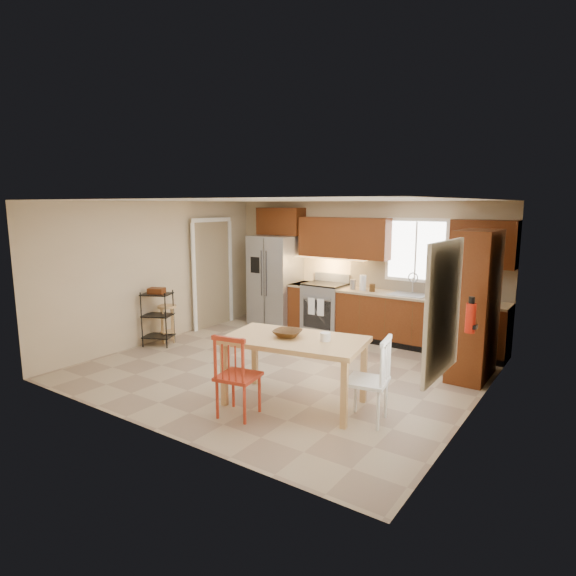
# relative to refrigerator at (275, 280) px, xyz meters

# --- Properties ---
(floor) EXTENTS (5.50, 5.50, 0.00)m
(floor) POSITION_rel_refrigerator_xyz_m (1.70, -2.12, -0.91)
(floor) COLOR tan
(floor) RESTS_ON ground
(ceiling) EXTENTS (5.50, 5.00, 0.02)m
(ceiling) POSITION_rel_refrigerator_xyz_m (1.70, -2.12, 1.59)
(ceiling) COLOR silver
(ceiling) RESTS_ON ground
(wall_back) EXTENTS (5.50, 0.02, 2.50)m
(wall_back) POSITION_rel_refrigerator_xyz_m (1.70, 0.38, 0.34)
(wall_back) COLOR #CCB793
(wall_back) RESTS_ON ground
(wall_front) EXTENTS (5.50, 0.02, 2.50)m
(wall_front) POSITION_rel_refrigerator_xyz_m (1.70, -4.62, 0.34)
(wall_front) COLOR #CCB793
(wall_front) RESTS_ON ground
(wall_left) EXTENTS (0.02, 5.00, 2.50)m
(wall_left) POSITION_rel_refrigerator_xyz_m (-1.05, -2.12, 0.34)
(wall_left) COLOR #CCB793
(wall_left) RESTS_ON ground
(wall_right) EXTENTS (0.02, 5.00, 2.50)m
(wall_right) POSITION_rel_refrigerator_xyz_m (4.45, -2.12, 0.34)
(wall_right) COLOR #CCB793
(wall_right) RESTS_ON ground
(refrigerator) EXTENTS (0.92, 0.75, 1.82)m
(refrigerator) POSITION_rel_refrigerator_xyz_m (0.00, 0.00, 0.00)
(refrigerator) COLOR gray
(refrigerator) RESTS_ON floor
(range_stove) EXTENTS (0.76, 0.63, 0.92)m
(range_stove) POSITION_rel_refrigerator_xyz_m (1.15, 0.06, -0.45)
(range_stove) COLOR gray
(range_stove) RESTS_ON floor
(base_cabinet_narrow) EXTENTS (0.30, 0.60, 0.90)m
(base_cabinet_narrow) POSITION_rel_refrigerator_xyz_m (0.60, 0.08, -0.46)
(base_cabinet_narrow) COLOR #592A10
(base_cabinet_narrow) RESTS_ON floor
(base_cabinet_run) EXTENTS (2.92, 0.60, 0.90)m
(base_cabinet_run) POSITION_rel_refrigerator_xyz_m (2.99, 0.08, -0.46)
(base_cabinet_run) COLOR #592A10
(base_cabinet_run) RESTS_ON floor
(dishwasher) EXTENTS (0.60, 0.02, 0.78)m
(dishwasher) POSITION_rel_refrigerator_xyz_m (3.55, -0.22, -0.46)
(dishwasher) COLOR black
(dishwasher) RESTS_ON floor
(backsplash) EXTENTS (2.92, 0.03, 0.55)m
(backsplash) POSITION_rel_refrigerator_xyz_m (2.99, 0.36, 0.27)
(backsplash) COLOR beige
(backsplash) RESTS_ON wall_back
(upper_over_fridge) EXTENTS (1.00, 0.35, 0.55)m
(upper_over_fridge) POSITION_rel_refrigerator_xyz_m (0.00, 0.20, 1.19)
(upper_over_fridge) COLOR #54250E
(upper_over_fridge) RESTS_ON wall_back
(upper_left_block) EXTENTS (1.80, 0.35, 0.75)m
(upper_left_block) POSITION_rel_refrigerator_xyz_m (1.45, 0.20, 0.92)
(upper_left_block) COLOR #54250E
(upper_left_block) RESTS_ON wall_back
(upper_right_block) EXTENTS (1.00, 0.35, 0.75)m
(upper_right_block) POSITION_rel_refrigerator_xyz_m (3.95, 0.20, 0.92)
(upper_right_block) COLOR #54250E
(upper_right_block) RESTS_ON wall_back
(window_back) EXTENTS (1.12, 0.04, 1.12)m
(window_back) POSITION_rel_refrigerator_xyz_m (2.80, 0.35, 0.74)
(window_back) COLOR white
(window_back) RESTS_ON wall_back
(sink) EXTENTS (0.62, 0.46, 0.16)m
(sink) POSITION_rel_refrigerator_xyz_m (2.80, 0.08, -0.05)
(sink) COLOR gray
(sink) RESTS_ON base_cabinet_run
(undercab_glow) EXTENTS (1.60, 0.30, 0.01)m
(undercab_glow) POSITION_rel_refrigerator_xyz_m (1.15, 0.17, 0.52)
(undercab_glow) COLOR #FFBF66
(undercab_glow) RESTS_ON wall_back
(soap_bottle) EXTENTS (0.09, 0.09, 0.19)m
(soap_bottle) POSITION_rel_refrigerator_xyz_m (3.18, -0.02, 0.09)
(soap_bottle) COLOR red
(soap_bottle) RESTS_ON base_cabinet_run
(paper_towel) EXTENTS (0.12, 0.12, 0.28)m
(paper_towel) POSITION_rel_refrigerator_xyz_m (1.95, 0.03, 0.13)
(paper_towel) COLOR white
(paper_towel) RESTS_ON base_cabinet_run
(canister_steel) EXTENTS (0.11, 0.11, 0.18)m
(canister_steel) POSITION_rel_refrigerator_xyz_m (1.75, 0.03, 0.08)
(canister_steel) COLOR gray
(canister_steel) RESTS_ON base_cabinet_run
(canister_wood) EXTENTS (0.10, 0.10, 0.14)m
(canister_wood) POSITION_rel_refrigerator_xyz_m (2.15, -0.00, 0.06)
(canister_wood) COLOR #4E3014
(canister_wood) RESTS_ON base_cabinet_run
(pantry) EXTENTS (0.50, 0.95, 2.10)m
(pantry) POSITION_rel_refrigerator_xyz_m (4.13, -0.93, 0.14)
(pantry) COLOR #592A10
(pantry) RESTS_ON floor
(fire_extinguisher) EXTENTS (0.12, 0.12, 0.36)m
(fire_extinguisher) POSITION_rel_refrigerator_xyz_m (4.33, -1.98, 0.19)
(fire_extinguisher) COLOR red
(fire_extinguisher) RESTS_ON wall_right
(window_right) EXTENTS (0.04, 1.02, 1.32)m
(window_right) POSITION_rel_refrigerator_xyz_m (4.38, -3.27, 0.54)
(window_right) COLOR white
(window_right) RESTS_ON wall_right
(doorway) EXTENTS (0.04, 0.95, 2.10)m
(doorway) POSITION_rel_refrigerator_xyz_m (-0.97, -0.82, 0.14)
(doorway) COLOR #8C7A59
(doorway) RESTS_ON wall_left
(dining_table) EXTENTS (1.83, 1.24, 0.82)m
(dining_table) POSITION_rel_refrigerator_xyz_m (2.57, -3.13, -0.50)
(dining_table) COLOR tan
(dining_table) RESTS_ON floor
(chair_red) EXTENTS (0.54, 0.54, 0.99)m
(chair_red) POSITION_rel_refrigerator_xyz_m (2.22, -3.78, -0.41)
(chair_red) COLOR #AA2F1A
(chair_red) RESTS_ON floor
(chair_white) EXTENTS (0.54, 0.54, 0.99)m
(chair_white) POSITION_rel_refrigerator_xyz_m (3.52, -3.08, -0.41)
(chair_white) COLOR white
(chair_white) RESTS_ON floor
(table_bowl) EXTENTS (0.40, 0.40, 0.08)m
(table_bowl) POSITION_rel_refrigerator_xyz_m (2.46, -3.13, -0.08)
(table_bowl) COLOR #4E3014
(table_bowl) RESTS_ON dining_table
(table_jar) EXTENTS (0.16, 0.16, 0.16)m
(table_jar) POSITION_rel_refrigerator_xyz_m (2.94, -3.03, -0.04)
(table_jar) COLOR white
(table_jar) RESTS_ON dining_table
(bar_stool) EXTENTS (0.34, 0.34, 0.67)m
(bar_stool) POSITION_rel_refrigerator_xyz_m (-0.80, -2.18, -0.57)
(bar_stool) COLOR tan
(bar_stool) RESTS_ON floor
(utility_cart) EXTENTS (0.60, 0.54, 0.96)m
(utility_cart) POSITION_rel_refrigerator_xyz_m (-0.80, -2.39, -0.43)
(utility_cart) COLOR black
(utility_cart) RESTS_ON floor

